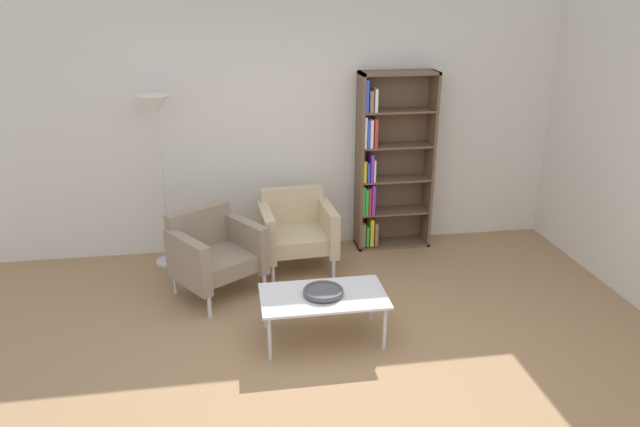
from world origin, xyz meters
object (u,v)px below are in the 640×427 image
bookshelf_tall (387,165)px  armchair_near_window (214,251)px  coffee_table_low (323,298)px  armchair_corner_red (296,229)px  decorative_bowl (323,291)px  floor_lamp_torchiere (157,126)px

bookshelf_tall → armchair_near_window: bearing=-155.6°
bookshelf_tall → coffee_table_low: bearing=-118.8°
bookshelf_tall → armchair_corner_red: 1.22m
armchair_near_window → armchair_corner_red: bearing=-6.8°
bookshelf_tall → armchair_corner_red: (-1.03, -0.42, -0.50)m
coffee_table_low → armchair_near_window: bearing=132.6°
armchair_corner_red → armchair_near_window: (-0.82, -0.42, 0.00)m
coffee_table_low → decorative_bowl: bearing=-126.9°
bookshelf_tall → armchair_near_window: bookshelf_tall is taller
coffee_table_low → floor_lamp_torchiere: size_ratio=0.57×
bookshelf_tall → floor_lamp_torchiere: (-2.33, -0.11, 0.53)m
armchair_corner_red → armchair_near_window: bearing=-156.7°
decorative_bowl → armchair_near_window: bearing=132.6°
decorative_bowl → floor_lamp_torchiere: floor_lamp_torchiere is taller
armchair_near_window → floor_lamp_torchiere: size_ratio=0.54×
armchair_corner_red → armchair_near_window: size_ratio=0.83×
decorative_bowl → armchair_near_window: 1.28m
armchair_near_window → bookshelf_tall: bearing=-9.6°
bookshelf_tall → armchair_near_window: size_ratio=2.01×
decorative_bowl → armchair_corner_red: 1.37m
bookshelf_tall → armchair_near_window: 2.09m
floor_lamp_torchiere → decorative_bowl: bearing=-51.0°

